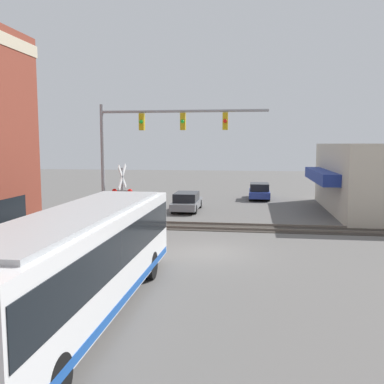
% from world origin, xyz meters
% --- Properties ---
extents(ground_plane, '(120.00, 120.00, 0.00)m').
position_xyz_m(ground_plane, '(0.00, 0.00, 0.00)').
color(ground_plane, '#605E5B').
extents(city_bus, '(11.70, 2.59, 3.06)m').
position_xyz_m(city_bus, '(-7.72, 2.80, 1.70)').
color(city_bus, white).
rests_on(city_bus, ground).
extents(traffic_signal_gantry, '(0.42, 9.07, 7.05)m').
position_xyz_m(traffic_signal_gantry, '(3.70, 3.40, 5.31)').
color(traffic_signal_gantry, gray).
rests_on(traffic_signal_gantry, ground).
extents(crossing_signal, '(1.41, 1.18, 3.81)m').
position_xyz_m(crossing_signal, '(3.95, 5.20, 2.30)').
color(crossing_signal, gray).
rests_on(crossing_signal, ground).
extents(rail_track_near, '(2.60, 60.00, 0.15)m').
position_xyz_m(rail_track_near, '(6.00, 0.00, 0.03)').
color(rail_track_near, '#332D28').
rests_on(rail_track_near, ground).
extents(parked_car_grey, '(4.61, 1.82, 1.38)m').
position_xyz_m(parked_car_grey, '(11.91, 2.80, 0.65)').
color(parked_car_grey, slate).
rests_on(parked_car_grey, ground).
extents(parked_car_blue, '(4.37, 1.82, 1.45)m').
position_xyz_m(parked_car_blue, '(19.41, -2.60, 0.67)').
color(parked_car_blue, navy).
rests_on(parked_car_blue, ground).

